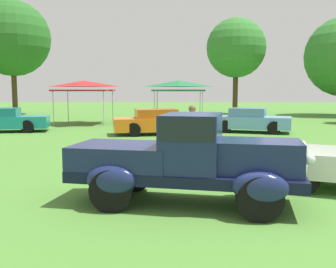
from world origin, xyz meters
The scene contains 10 objects.
ground_plane centered at (0.00, 0.00, 0.00)m, with size 120.00×120.00×0.00m, color #4C8433.
feature_pickup_truck centered at (-0.74, -0.33, 0.87)m, with size 4.50×2.37×1.70m.
show_car_teal centered at (-10.03, 11.90, 0.60)m, with size 4.81×2.59×1.22m.
show_car_orange centered at (-1.94, 11.08, 0.60)m, with size 4.64×2.58×1.22m.
show_car_skyblue centered at (2.62, 12.21, 0.60)m, with size 4.25×2.71×1.22m.
spectator_by_row centered at (-0.54, 4.00, 0.91)m, with size 0.42×0.47×1.69m.
canopy_tent_left_field centered at (-6.91, 16.65, 2.42)m, with size 3.33×3.33×2.71m.
canopy_tent_center_field centered at (-1.03, 16.70, 2.42)m, with size 3.15×3.15×2.71m.
treeline_far_left centered at (-15.17, 25.52, 6.45)m, with size 6.36×6.36×9.64m.
treeline_mid_left centered at (3.84, 26.63, 5.70)m, with size 5.09×5.09×8.27m.
Camera 1 is at (-0.87, -7.46, 2.14)m, focal length 41.46 mm.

